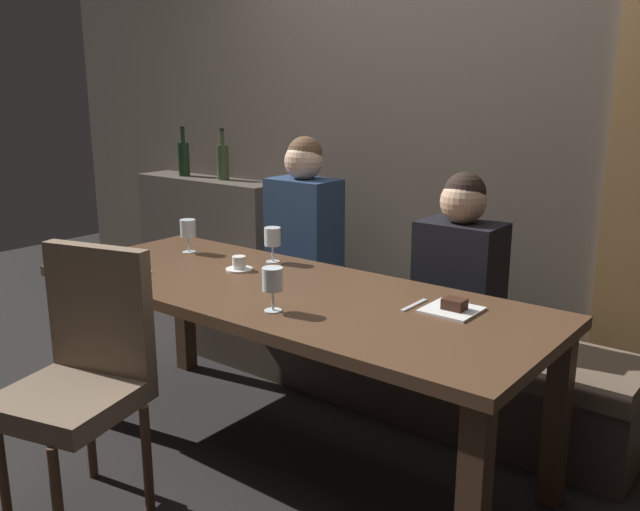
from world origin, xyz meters
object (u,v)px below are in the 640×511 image
at_px(banquette_bench, 376,354).
at_px(fork_on_table, 414,305).
at_px(wine_bottle_pale_label, 223,161).
at_px(diner_redhead, 304,221).
at_px(dining_table, 283,309).
at_px(wine_bottle_dark_red, 184,158).
at_px(diner_bearded, 460,260).
at_px(wine_glass_center_front, 188,230).
at_px(chair_near_side, 83,366).
at_px(wine_glass_end_left, 273,238).
at_px(dessert_plate, 453,308).
at_px(espresso_cup, 239,264).
at_px(wine_glass_end_right, 273,280).

xyz_separation_m(banquette_bench, fork_on_table, (0.54, -0.57, 0.51)).
bearing_deg(banquette_bench, wine_bottle_pale_label, 165.87).
bearing_deg(diner_redhead, dining_table, -56.37).
bearing_deg(wine_bottle_dark_red, fork_on_table, -21.36).
bearing_deg(wine_bottle_dark_red, diner_redhead, -13.20).
height_order(diner_bearded, fork_on_table, diner_bearded).
xyz_separation_m(diner_redhead, wine_glass_center_front, (-0.28, -0.56, 0.01)).
bearing_deg(fork_on_table, wine_bottle_pale_label, 154.80).
distance_m(diner_bearded, wine_bottle_pale_label, 1.93).
distance_m(dining_table, diner_redhead, 0.90).
distance_m(chair_near_side, fork_on_table, 1.23).
height_order(banquette_bench, wine_bottle_pale_label, wine_bottle_pale_label).
xyz_separation_m(chair_near_side, wine_glass_end_left, (0.02, 1.01, 0.29)).
height_order(diner_redhead, wine_bottle_dark_red, diner_redhead).
bearing_deg(wine_glass_end_left, wine_bottle_dark_red, 152.96).
xyz_separation_m(dining_table, banquette_bench, (0.00, 0.70, -0.42)).
distance_m(wine_bottle_pale_label, wine_glass_end_left, 1.37).
bearing_deg(dining_table, wine_glass_center_front, 167.17).
distance_m(dining_table, wine_bottle_pale_label, 1.82).
bearing_deg(wine_bottle_pale_label, banquette_bench, -14.13).
bearing_deg(dessert_plate, diner_bearded, 114.06).
height_order(banquette_bench, wine_bottle_dark_red, wine_bottle_dark_red).
bearing_deg(banquette_bench, wine_glass_end_left, -127.13).
bearing_deg(dining_table, diner_redhead, 123.63).
relative_size(banquette_bench, fork_on_table, 14.71).
relative_size(dining_table, diner_bearded, 3.01).
bearing_deg(wine_glass_center_front, fork_on_table, -1.94).
xyz_separation_m(dining_table, dessert_plate, (0.68, 0.16, 0.10)).
bearing_deg(wine_glass_center_front, chair_near_side, -64.14).
relative_size(espresso_cup, dessert_plate, 0.63).
xyz_separation_m(dining_table, wine_glass_end_left, (-0.31, 0.29, 0.20)).
bearing_deg(diner_redhead, dessert_plate, -26.09).
distance_m(diner_bearded, wine_glass_end_right, 0.96).
bearing_deg(wine_glass_center_front, diner_redhead, 63.43).
relative_size(dining_table, diner_redhead, 2.63).
bearing_deg(wine_glass_end_right, diner_redhead, 123.72).
relative_size(wine_bottle_dark_red, fork_on_table, 1.92).
relative_size(diner_bearded, wine_glass_center_front, 4.46).
height_order(diner_bearded, wine_bottle_dark_red, wine_bottle_dark_red).
relative_size(banquette_bench, diner_bearded, 3.42).
xyz_separation_m(wine_glass_center_front, wine_glass_end_left, (0.45, 0.11, -0.00)).
bearing_deg(fork_on_table, chair_near_side, -135.28).
relative_size(wine_glass_center_front, espresso_cup, 1.37).
bearing_deg(wine_bottle_pale_label, diner_redhead, -19.26).
distance_m(banquette_bench, wine_bottle_pale_label, 1.69).
bearing_deg(wine_glass_end_right, wine_bottle_dark_red, 146.63).
bearing_deg(chair_near_side, wine_glass_end_left, 89.00).
bearing_deg(fork_on_table, banquette_bench, 133.41).
distance_m(banquette_bench, dessert_plate, 1.02).
distance_m(diner_bearded, fork_on_table, 0.55).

